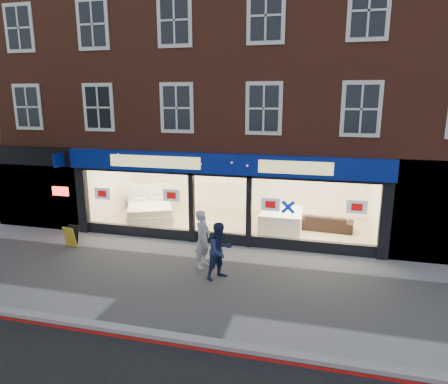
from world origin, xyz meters
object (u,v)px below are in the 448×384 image
at_px(a_board, 71,236).
at_px(pedestrian_grey, 203,239).
at_px(display_bed, 150,210).
at_px(pedestrian_blue, 220,251).
at_px(sofa, 326,222).
at_px(mattress_stack, 281,220).

distance_m(a_board, pedestrian_grey, 5.07).
bearing_deg(pedestrian_grey, a_board, 94.32).
relative_size(display_bed, pedestrian_blue, 1.69).
relative_size(display_bed, sofa, 1.41).
xyz_separation_m(mattress_stack, a_board, (-7.01, -3.40, -0.11)).
xyz_separation_m(pedestrian_grey, pedestrian_blue, (0.73, -0.66, -0.06)).
height_order(sofa, pedestrian_grey, pedestrian_grey).
height_order(display_bed, sofa, display_bed).
bearing_deg(sofa, pedestrian_grey, 54.75).
relative_size(pedestrian_grey, pedestrian_blue, 1.07).
relative_size(a_board, pedestrian_grey, 0.42).
bearing_deg(sofa, a_board, 28.90).
bearing_deg(mattress_stack, sofa, 14.02).
relative_size(mattress_stack, pedestrian_grey, 1.09).
relative_size(mattress_stack, a_board, 2.60).
relative_size(sofa, pedestrian_blue, 1.20).
bearing_deg(pedestrian_grey, mattress_stack, -16.92).
height_order(mattress_stack, pedestrian_blue, pedestrian_blue).
distance_m(mattress_stack, a_board, 7.79).
bearing_deg(sofa, mattress_stack, 19.21).
xyz_separation_m(sofa, a_board, (-8.71, -3.83, -0.02)).
height_order(display_bed, pedestrian_blue, pedestrian_blue).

